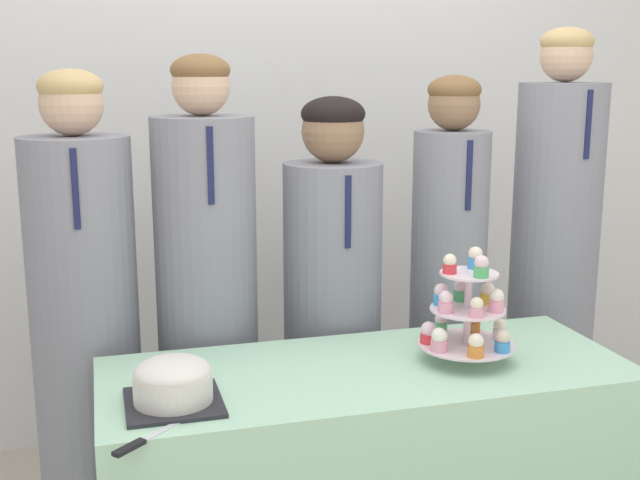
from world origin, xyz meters
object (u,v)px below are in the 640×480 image
Objects in this scene: student_0 at (86,340)px; cake_knife at (146,439)px; student_3 at (447,306)px; student_2 at (332,329)px; student_4 at (552,281)px; round_cake at (173,382)px; cupcake_stand at (466,313)px; student_1 at (208,323)px.

cake_knife is at bearing -80.30° from student_0.
student_3 is at bearing -0.00° from student_0.
student_2 is 0.87× the size of student_4.
student_3 is (0.98, 0.58, -0.06)m from round_cake.
student_4 is (1.45, 0.75, 0.06)m from cake_knife.
student_3 is (0.18, 0.50, -0.14)m from cupcake_stand.
student_1 is (0.37, 0.00, 0.02)m from student_0.
round_cake is 0.62m from student_0.
student_0 is 1.06× the size of student_2.
student_3 is at bearing -0.00° from student_2.
student_4 is at bearing 0.00° from student_0.
cake_knife is 0.13× the size of student_4.
student_0 is at bearing 180.00° from student_2.
student_0 is at bearing 109.50° from round_cake.
student_1 reaches higher than cake_knife.
student_3 is at bearing -0.00° from student_1.
student_1 is 0.81m from student_3.
student_4 is at bearing -13.65° from cake_knife.
student_3 reaches higher than cupcake_stand.
cupcake_stand is 0.77m from student_4.
cupcake_stand is at bearing -26.43° from student_0.
round_cake is 0.15× the size of student_1.
student_3 is (0.81, -0.00, -0.01)m from student_1.
cake_knife is 0.14× the size of student_0.
cupcake_stand is 0.55m from student_3.
student_3 is (1.18, -0.00, 0.01)m from student_0.
student_1 is 1.21m from student_4.
round_cake is 0.81m from cupcake_stand.
student_1 is at bearing 31.34° from cake_knife.
cupcake_stand is at bearing -38.08° from student_1.
cake_knife is (-0.08, -0.17, -0.06)m from round_cake.
cake_knife is at bearing -152.69° from student_4.
student_1 is at bearing 74.24° from round_cake.
student_4 is (0.58, 0.50, -0.08)m from cupcake_stand.
cake_knife is 1.63m from student_4.
cake_knife is 0.79m from student_1.
student_2 is (0.65, 0.75, -0.05)m from cake_knife.
student_2 is at bearing -0.00° from student_0.
student_4 reaches higher than cupcake_stand.
student_4 is (1.21, 0.00, 0.05)m from student_1.
round_cake is 0.14× the size of student_4.
student_3 is (1.05, 0.75, -0.01)m from cake_knife.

